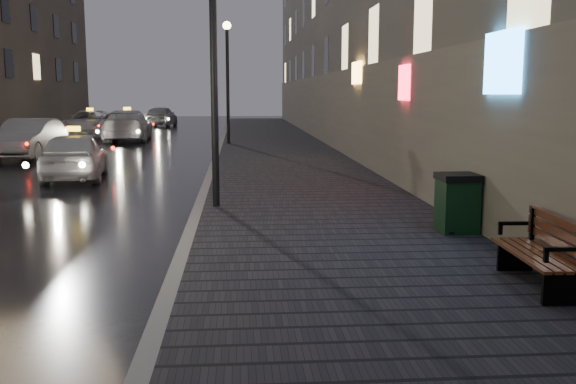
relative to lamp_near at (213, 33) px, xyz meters
name	(u,v)px	position (x,y,z in m)	size (l,w,h in m)	color
ground	(19,323)	(-1.85, -6.00, -3.49)	(120.00, 120.00, 0.00)	black
sidewalk	(276,147)	(2.05, 15.00, -3.41)	(4.60, 58.00, 0.15)	black
curb	(220,147)	(-0.35, 15.00, -3.41)	(0.20, 58.00, 0.15)	slate
curb_far	(6,148)	(-9.25, 15.00, -3.41)	(0.20, 58.00, 0.15)	slate
building_near	(337,6)	(5.25, 19.00, 3.01)	(1.80, 50.00, 13.00)	#605B54
building_far_c	(3,46)	(-15.35, 33.00, 2.01)	(6.00, 22.00, 11.00)	#6B6051
lamp_near	(213,33)	(0.00, 0.00, 0.00)	(0.36, 0.36, 5.28)	black
lamp_far	(227,67)	(0.00, 16.00, 0.00)	(0.36, 0.36, 5.28)	black
bench	(544,252)	(3.95, -5.65, -2.93)	(0.63, 1.63, 0.82)	black
trash_bin	(457,202)	(3.95, -2.69, -2.86)	(0.63, 0.63, 0.94)	black
taxi_near	(75,155)	(-4.06, 5.41, -2.83)	(1.57, 3.89, 1.33)	silver
car_left_mid	(29,139)	(-7.15, 11.39, -2.77)	(1.52, 4.37, 1.44)	gray
taxi_mid	(128,125)	(-5.05, 19.95, -2.72)	(2.14, 5.27, 1.53)	silver
taxi_far	(91,123)	(-7.67, 23.54, -2.78)	(2.34, 5.08, 1.41)	silver
car_far	(161,116)	(-5.03, 33.70, -2.76)	(1.72, 4.29, 1.46)	#95969D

